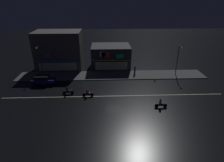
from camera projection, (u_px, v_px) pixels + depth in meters
The scene contains 13 objects.
ground_plane at pixel (114, 96), 30.73m from camera, with size 140.00×140.00×0.00m, color black.
lane_divider_stripe at pixel (114, 96), 30.73m from camera, with size 37.00×0.16×0.01m, color beige.
sidewalk_far at pixel (112, 75), 38.68m from camera, with size 38.94×4.71×0.14m, color #4C4C4F.
storefront_left_block at pixel (111, 56), 42.76m from camera, with size 8.77×6.71×5.04m.
storefront_center_block at pixel (59, 50), 41.53m from camera, with size 10.11×6.44×8.37m.
streetlamp_west at pixel (40, 58), 37.13m from camera, with size 0.44×1.64×6.20m.
streetlamp_mid at pixel (178, 57), 37.66m from camera, with size 0.44×1.64×6.06m.
pedestrian_on_sidewalk at pixel (135, 70), 38.63m from camera, with size 0.34×0.34×1.98m.
parked_car_near_kerb at pixel (43, 80), 34.60m from camera, with size 4.30×1.98×1.67m.
motorcycle_lead at pixel (88, 93), 30.36m from camera, with size 1.90×0.60×1.52m.
motorcycle_following at pixel (161, 104), 27.32m from camera, with size 1.90×0.60×1.52m.
motorcycle_opposite_lane at pixel (68, 91), 31.09m from camera, with size 1.90×0.60×1.52m.
traffic_cone at pixel (155, 80), 35.98m from camera, with size 0.36×0.36×0.55m, color orange.
Camera 1 is at (-1.32, -26.82, 15.16)m, focal length 29.39 mm.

